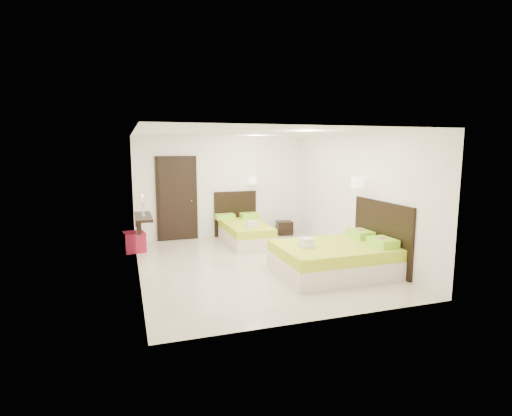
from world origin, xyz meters
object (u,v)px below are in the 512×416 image
object	(u,v)px
bed_double	(338,257)
ottoman	(134,242)
bed_single	(244,231)
nightstand	(284,228)

from	to	relation	value
bed_double	ottoman	size ratio (longest dim) A/B	4.69
bed_single	ottoman	xyz separation A→B (m)	(-2.61, -0.07, -0.07)
ottoman	bed_double	bearing A→B (deg)	-38.16
bed_double	nightstand	distance (m)	3.43
bed_double	nightstand	bearing A→B (deg)	84.52
bed_single	nightstand	xyz separation A→B (m)	(1.29, 0.53, -0.11)
bed_single	bed_double	world-z (taller)	bed_double
nightstand	bed_single	bearing A→B (deg)	-147.86
bed_double	ottoman	xyz separation A→B (m)	(-3.57, 2.81, -0.09)
nightstand	bed_double	bearing A→B (deg)	-85.81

